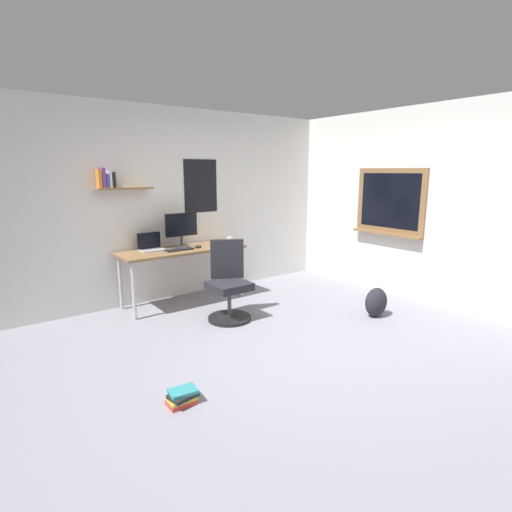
{
  "coord_description": "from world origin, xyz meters",
  "views": [
    {
      "loc": [
        -2.56,
        -2.73,
        1.77
      ],
      "look_at": [
        0.02,
        0.73,
        0.85
      ],
      "focal_mm": 28.31,
      "sensor_mm": 36.0,
      "label": 1
    }
  ],
  "objects_px": {
    "keyboard": "(179,250)",
    "desk": "(183,254)",
    "office_chair": "(229,286)",
    "computer_mouse": "(198,247)",
    "coffee_mug": "(230,240)",
    "backpack": "(376,302)",
    "laptop": "(151,246)",
    "book_stack_on_floor": "(182,397)",
    "monitor_primary": "(181,227)"
  },
  "relations": [
    {
      "from": "computer_mouse",
      "to": "book_stack_on_floor",
      "type": "relative_size",
      "value": 0.44
    },
    {
      "from": "desk",
      "to": "office_chair",
      "type": "xyz_separation_m",
      "value": [
        0.16,
        -0.86,
        -0.27
      ]
    },
    {
      "from": "coffee_mug",
      "to": "backpack",
      "type": "relative_size",
      "value": 0.25
    },
    {
      "from": "desk",
      "to": "keyboard",
      "type": "bearing_deg",
      "value": -138.38
    },
    {
      "from": "desk",
      "to": "coffee_mug",
      "type": "xyz_separation_m",
      "value": [
        0.74,
        -0.02,
        0.12
      ]
    },
    {
      "from": "laptop",
      "to": "keyboard",
      "type": "distance_m",
      "value": 0.37
    },
    {
      "from": "coffee_mug",
      "to": "book_stack_on_floor",
      "type": "relative_size",
      "value": 0.39
    },
    {
      "from": "coffee_mug",
      "to": "book_stack_on_floor",
      "type": "bearing_deg",
      "value": -130.64
    },
    {
      "from": "desk",
      "to": "monitor_primary",
      "type": "bearing_deg",
      "value": 66.33
    },
    {
      "from": "monitor_primary",
      "to": "laptop",
      "type": "bearing_deg",
      "value": 173.43
    },
    {
      "from": "backpack",
      "to": "book_stack_on_floor",
      "type": "xyz_separation_m",
      "value": [
        -2.79,
        -0.31,
        -0.12
      ]
    },
    {
      "from": "office_chair",
      "to": "coffee_mug",
      "type": "height_order",
      "value": "office_chair"
    },
    {
      "from": "backpack",
      "to": "desk",
      "type": "bearing_deg",
      "value": 130.84
    },
    {
      "from": "desk",
      "to": "book_stack_on_floor",
      "type": "bearing_deg",
      "value": -117.27
    },
    {
      "from": "desk",
      "to": "coffee_mug",
      "type": "relative_size",
      "value": 18.21
    },
    {
      "from": "laptop",
      "to": "coffee_mug",
      "type": "height_order",
      "value": "laptop"
    },
    {
      "from": "office_chair",
      "to": "backpack",
      "type": "distance_m",
      "value": 1.82
    },
    {
      "from": "desk",
      "to": "laptop",
      "type": "bearing_deg",
      "value": 159.12
    },
    {
      "from": "desk",
      "to": "monitor_primary",
      "type": "distance_m",
      "value": 0.36
    },
    {
      "from": "office_chair",
      "to": "book_stack_on_floor",
      "type": "xyz_separation_m",
      "value": [
        -1.3,
        -1.35,
        -0.35
      ]
    },
    {
      "from": "keyboard",
      "to": "office_chair",
      "type": "bearing_deg",
      "value": -72.61
    },
    {
      "from": "office_chair",
      "to": "keyboard",
      "type": "height_order",
      "value": "office_chair"
    },
    {
      "from": "desk",
      "to": "book_stack_on_floor",
      "type": "height_order",
      "value": "desk"
    },
    {
      "from": "computer_mouse",
      "to": "coffee_mug",
      "type": "bearing_deg",
      "value": 5.28
    },
    {
      "from": "office_chair",
      "to": "coffee_mug",
      "type": "bearing_deg",
      "value": 55.66
    },
    {
      "from": "office_chair",
      "to": "computer_mouse",
      "type": "distance_m",
      "value": 0.87
    },
    {
      "from": "coffee_mug",
      "to": "backpack",
      "type": "xyz_separation_m",
      "value": [
        0.91,
        -1.88,
        -0.61
      ]
    },
    {
      "from": "computer_mouse",
      "to": "book_stack_on_floor",
      "type": "height_order",
      "value": "computer_mouse"
    },
    {
      "from": "desk",
      "to": "book_stack_on_floor",
      "type": "xyz_separation_m",
      "value": [
        -1.14,
        -2.21,
        -0.62
      ]
    },
    {
      "from": "office_chair",
      "to": "backpack",
      "type": "relative_size",
      "value": 2.61
    },
    {
      "from": "desk",
      "to": "computer_mouse",
      "type": "xyz_separation_m",
      "value": [
        0.2,
        -0.07,
        0.09
      ]
    },
    {
      "from": "office_chair",
      "to": "backpack",
      "type": "height_order",
      "value": "office_chair"
    },
    {
      "from": "office_chair",
      "to": "laptop",
      "type": "xyz_separation_m",
      "value": [
        -0.54,
        1.01,
        0.39
      ]
    },
    {
      "from": "monitor_primary",
      "to": "backpack",
      "type": "bearing_deg",
      "value": -51.27
    },
    {
      "from": "monitor_primary",
      "to": "coffee_mug",
      "type": "xyz_separation_m",
      "value": [
        0.7,
        -0.12,
        -0.22
      ]
    },
    {
      "from": "keyboard",
      "to": "book_stack_on_floor",
      "type": "relative_size",
      "value": 1.57
    },
    {
      "from": "laptop",
      "to": "book_stack_on_floor",
      "type": "relative_size",
      "value": 1.31
    },
    {
      "from": "keyboard",
      "to": "desk",
      "type": "bearing_deg",
      "value": 41.62
    },
    {
      "from": "desk",
      "to": "monitor_primary",
      "type": "relative_size",
      "value": 3.61
    },
    {
      "from": "office_chair",
      "to": "computer_mouse",
      "type": "bearing_deg",
      "value": 87.65
    },
    {
      "from": "desk",
      "to": "monitor_primary",
      "type": "height_order",
      "value": "monitor_primary"
    },
    {
      "from": "desk",
      "to": "book_stack_on_floor",
      "type": "distance_m",
      "value": 2.57
    },
    {
      "from": "desk",
      "to": "office_chair",
      "type": "distance_m",
      "value": 0.92
    },
    {
      "from": "desk",
      "to": "backpack",
      "type": "xyz_separation_m",
      "value": [
        1.64,
        -1.9,
        -0.49
      ]
    },
    {
      "from": "laptop",
      "to": "backpack",
      "type": "xyz_separation_m",
      "value": [
        2.02,
        -2.05,
        -0.62
      ]
    },
    {
      "from": "office_chair",
      "to": "keyboard",
      "type": "xyz_separation_m",
      "value": [
        -0.25,
        0.79,
        0.35
      ]
    },
    {
      "from": "laptop",
      "to": "backpack",
      "type": "height_order",
      "value": "laptop"
    },
    {
      "from": "keyboard",
      "to": "computer_mouse",
      "type": "bearing_deg",
      "value": 0.0
    },
    {
      "from": "keyboard",
      "to": "coffee_mug",
      "type": "distance_m",
      "value": 0.82
    },
    {
      "from": "computer_mouse",
      "to": "coffee_mug",
      "type": "distance_m",
      "value": 0.54
    }
  ]
}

